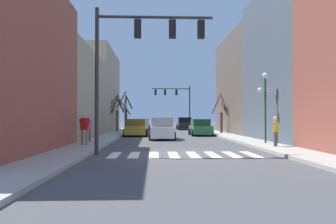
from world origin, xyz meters
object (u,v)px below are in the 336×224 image
Objects in this scene: car_parked_right_mid at (162,129)px; car_parked_right_far at (143,124)px; street_tree_left_far at (118,114)px; car_parked_right_near at (184,124)px; street_tree_right_mid at (221,115)px; street_tree_left_mid at (126,112)px; pedestrian_on_left_sidewalk at (84,126)px; car_driving_away_lane at (200,128)px; pedestrian_waiting_at_curb at (89,127)px; car_parked_left_far at (136,128)px; traffic_signal_far at (176,97)px; traffic_signal_near at (138,47)px; pedestrian_on_right_sidewalk at (275,128)px; street_tree_right_far at (117,114)px; street_lamp_right_corner at (265,93)px.

car_parked_right_mid is 21.76m from car_parked_right_far.
car_parked_right_near is at bearing 47.46° from street_tree_left_far.
street_tree_left_mid reaches higher than street_tree_right_mid.
pedestrian_on_left_sidewalk is at bearing 175.42° from car_parked_right_far.
car_driving_away_lane is 14.90m from pedestrian_on_left_sidewalk.
pedestrian_waiting_at_curb reaches higher than car_driving_away_lane.
street_tree_left_mid reaches higher than pedestrian_on_left_sidewalk.
pedestrian_on_left_sidewalk is at bearing 169.05° from car_parked_left_far.
street_tree_left_mid is 5.94m from street_tree_left_far.
pedestrian_on_left_sidewalk is (-7.20, -29.86, -3.50)m from traffic_signal_far.
car_parked_right_near is at bearing -20.37° from car_parked_left_far.
car_parked_right_mid is 21.44m from car_parked_right_near.
car_parked_right_mid is 6.39m from pedestrian_waiting_at_curb.
car_parked_right_near is (6.02, -0.53, 0.09)m from car_parked_right_far.
street_tree_left_far is (0.11, 15.89, 1.02)m from pedestrian_waiting_at_curb.
car_parked_right_far is at bearing -173.96° from car_parked_right_mid.
street_tree_left_mid is at bearing 86.22° from street_tree_left_far.
car_driving_away_lane is at bearing -86.13° from traffic_signal_far.
street_tree_left_far is (-3.46, 22.52, -2.82)m from traffic_signal_near.
pedestrian_on_left_sidewalk is (0.33, -2.85, 0.12)m from pedestrian_waiting_at_curb.
street_tree_right_far reaches higher than pedestrian_on_right_sidewalk.
street_lamp_right_corner reaches higher than street_tree_right_far.
street_lamp_right_corner reaches higher than street_tree_left_far.
pedestrian_on_left_sidewalk is (-8.39, -12.30, 0.49)m from car_driving_away_lane.
street_tree_left_mid is at bearing -143.49° from traffic_signal_far.
car_parked_right_far is 0.98× the size of street_tree_right_far.
car_parked_right_far is 2.57× the size of pedestrian_waiting_at_curb.
street_tree_right_mid is 0.98× the size of street_tree_right_far.
street_lamp_right_corner is 2.67× the size of pedestrian_on_right_sidewalk.
car_parked_left_far is 7.49m from street_tree_left_far.
car_driving_away_lane is at bearing -56.38° from street_tree_left_mid.
pedestrian_waiting_at_curb reaches higher than car_parked_right_near.
traffic_signal_far is 3.94× the size of pedestrian_on_right_sidewalk.
street_tree_right_far reaches higher than car_driving_away_lane.
car_parked_right_far is 10.23m from street_tree_left_far.
street_tree_left_far reaches higher than car_parked_right_far.
car_parked_right_far is 25.85m from pedestrian_waiting_at_curb.
street_lamp_right_corner is 1.05× the size of car_parked_right_far.
pedestrian_waiting_at_curb is 16.17m from street_tree_right_far.
pedestrian_on_right_sidewalk is 22.80m from street_tree_left_far.
car_parked_right_near is 12.55m from street_tree_right_far.
car_driving_away_lane is 2.37× the size of pedestrian_on_left_sidewalk.
street_tree_left_far is (-11.12, 4.14, 0.18)m from street_tree_right_mid.
pedestrian_waiting_at_curb is 0.32× the size of street_tree_left_mid.
car_parked_right_near is 26.63m from pedestrian_waiting_at_curb.
pedestrian_waiting_at_curb is 15.93m from street_tree_left_far.
street_lamp_right_corner is 28.77m from car_parked_right_far.
pedestrian_waiting_at_curb is (-8.72, -9.45, 0.37)m from car_driving_away_lane.
pedestrian_on_left_sidewalk reaches higher than car_parked_left_far.
traffic_signal_near reaches higher than pedestrian_on_right_sidewalk.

